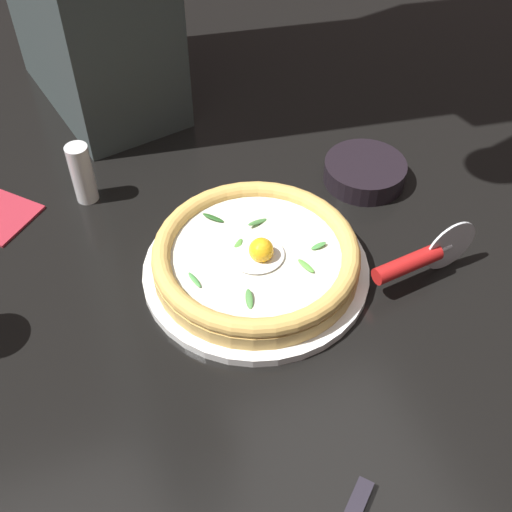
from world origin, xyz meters
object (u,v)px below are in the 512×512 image
Objects in this scene: side_bowl at (365,172)px; pepper_shaker at (82,174)px; pizza_cutter at (420,259)px; pizza at (256,256)px.

side_bowl is 0.41m from pepper_shaker.
pizza_cutter is 1.66× the size of pepper_shaker.
pizza is at bearing -23.91° from pizza_cutter.
side_bowl is 0.20m from pizza_cutter.
pizza is 0.25m from side_bowl.
pizza_cutter reaches higher than side_bowl.
side_bowl is 0.79× the size of pizza_cutter.
pizza is 1.73× the size of pizza_cutter.
pepper_shaker reaches higher than side_bowl.
pepper_shaker is at bearing -15.46° from side_bowl.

